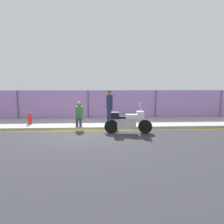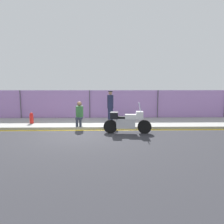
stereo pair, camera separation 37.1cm
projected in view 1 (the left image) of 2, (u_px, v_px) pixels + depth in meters
ground_plane at (83, 134)px, 9.38m from camera, size 120.00×120.00×0.00m
sidewalk at (87, 123)px, 11.81m from camera, size 33.96×3.19×0.14m
curb_paint_stripe at (85, 130)px, 10.15m from camera, size 33.96×0.18×0.01m
storefront_fence at (88, 105)px, 13.36m from camera, size 32.27×0.17×1.98m
motorcycle at (128, 121)px, 9.49m from camera, size 2.28×0.60×1.48m
officer_standing at (110, 106)px, 11.81m from camera, size 0.36×0.36×1.82m
person_seated_on_curb at (79, 113)px, 10.57m from camera, size 0.40×0.68×1.29m
fire_hydrant at (30, 118)px, 11.15m from camera, size 0.21×0.26×0.62m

